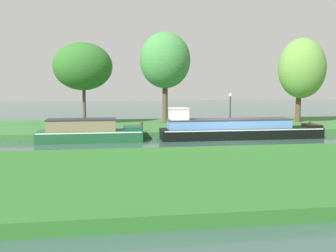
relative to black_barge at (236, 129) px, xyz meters
The scene contains 11 objects.
ground_plane 1.49m from the black_barge, 117.08° to the right, with size 120.00×120.00×0.00m, color #335047.
riverbank_far 5.85m from the black_barge, 96.04° to the left, with size 72.00×10.00×0.40m, color #356C32.
riverbank_near 10.23m from the black_barge, 93.44° to the right, with size 72.00×10.00×0.40m, color #2A6626.
black_barge is the anchor object (origin of this frame).
forest_narrowboat 9.48m from the black_barge, behind, with size 6.43×1.86×1.44m.
willow_tree_left 12.82m from the black_barge, 147.63° to the left, with size 4.56×3.53×6.38m.
willow_tree_centre 9.07m from the black_barge, 119.05° to the left, with size 4.07×3.93×7.33m.
willow_tree_right 10.20m from the black_barge, 36.93° to the left, with size 3.87×3.51×6.91m.
lamp_post 2.88m from the black_barge, 80.73° to the left, with size 0.24×0.24×2.49m.
mooring_post_near 6.24m from the black_barge, 167.12° to the left, with size 0.17×0.17×0.66m, color #4D3D2D.
mooring_post_far 6.14m from the black_barge, 13.09° to the left, with size 0.15×0.15×0.60m, color #4B3A22.
Camera 1 is at (-7.48, -22.88, 3.57)m, focal length 40.94 mm.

